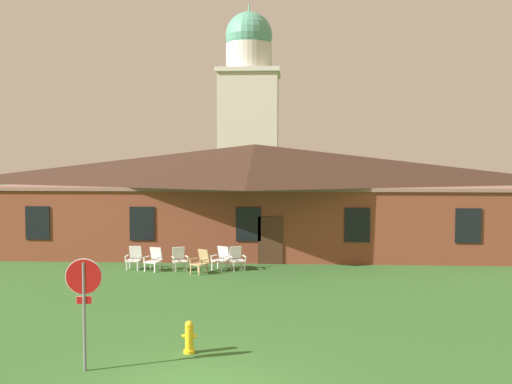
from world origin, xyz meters
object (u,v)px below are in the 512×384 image
(lawn_chair_right_end, at_px, (221,257))
(lawn_chair_far_side, at_px, (237,258))
(fire_hydrant, at_px, (189,338))
(lawn_chair_middle, at_px, (201,261))
(stop_sign, at_px, (84,292))
(lawn_chair_near_door, at_px, (154,259))
(lawn_chair_by_porch, at_px, (134,257))
(lawn_chair_left_end, at_px, (179,258))

(lawn_chair_right_end, bearing_deg, lawn_chair_far_side, -3.94)
(lawn_chair_right_end, relative_size, fire_hydrant, 1.21)
(lawn_chair_middle, bearing_deg, lawn_chair_right_end, 50.48)
(stop_sign, height_order, lawn_chair_far_side, stop_sign)
(lawn_chair_middle, distance_m, lawn_chair_far_side, 1.62)
(lawn_chair_far_side, bearing_deg, lawn_chair_near_door, -173.00)
(lawn_chair_by_porch, xyz_separation_m, lawn_chair_far_side, (4.31, 0.13, 0.00))
(lawn_chair_by_porch, bearing_deg, lawn_chair_left_end, -4.05)
(fire_hydrant, bearing_deg, lawn_chair_middle, 96.91)
(lawn_chair_left_end, xyz_separation_m, lawn_chair_middle, (0.99, -0.57, 0.00))
(lawn_chair_right_end, xyz_separation_m, lawn_chair_far_side, (0.66, -0.05, 0.00))
(stop_sign, height_order, lawn_chair_left_end, stop_sign)
(lawn_chair_middle, relative_size, lawn_chair_right_end, 1.00)
(lawn_chair_left_end, height_order, lawn_chair_middle, same)
(lawn_chair_by_porch, height_order, lawn_chair_far_side, same)
(stop_sign, relative_size, lawn_chair_far_side, 2.61)
(lawn_chair_right_end, height_order, fire_hydrant, lawn_chair_right_end)
(lawn_chair_left_end, height_order, lawn_chair_right_end, same)
(lawn_chair_middle, bearing_deg, lawn_chair_by_porch, 166.33)
(lawn_chair_middle, xyz_separation_m, lawn_chair_far_side, (1.39, 0.84, 0.00))
(lawn_chair_near_door, xyz_separation_m, fire_hydrant, (3.22, -10.29, -0.12))
(lawn_chair_by_porch, relative_size, lawn_chair_right_end, 1.00)
(fire_hydrant, bearing_deg, lawn_chair_right_end, 92.48)
(lawn_chair_left_end, xyz_separation_m, fire_hydrant, (2.18, -10.44, -0.12))
(lawn_chair_far_side, distance_m, fire_hydrant, 10.71)
(lawn_chair_right_end, distance_m, lawn_chair_far_side, 0.66)
(lawn_chair_by_porch, height_order, lawn_chair_middle, same)
(lawn_chair_near_door, distance_m, lawn_chair_far_side, 3.44)
(lawn_chair_middle, distance_m, fire_hydrant, 9.94)
(lawn_chair_by_porch, xyz_separation_m, lawn_chair_near_door, (0.90, -0.29, 0.00))
(lawn_chair_by_porch, bearing_deg, lawn_chair_far_side, 1.68)
(lawn_chair_near_door, bearing_deg, lawn_chair_far_side, 7.00)
(stop_sign, relative_size, fire_hydrant, 3.17)
(lawn_chair_by_porch, height_order, fire_hydrant, lawn_chair_by_porch)
(lawn_chair_near_door, bearing_deg, lawn_chair_left_end, 8.52)
(lawn_chair_near_door, xyz_separation_m, lawn_chair_left_end, (1.04, 0.15, 0.00))
(lawn_chair_far_side, bearing_deg, lawn_chair_middle, -148.89)
(lawn_chair_left_end, xyz_separation_m, lawn_chair_far_side, (2.38, 0.26, 0.00))
(stop_sign, bearing_deg, lawn_chair_left_end, 90.43)
(lawn_chair_left_end, relative_size, lawn_chair_right_end, 1.00)
(stop_sign, relative_size, lawn_chair_near_door, 2.61)
(fire_hydrant, bearing_deg, stop_sign, -147.78)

